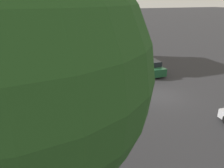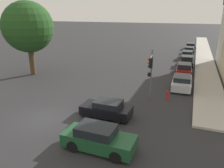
% 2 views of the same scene
% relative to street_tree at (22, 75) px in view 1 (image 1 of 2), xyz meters
% --- Properties ---
extents(ground_plane, '(300.00, 300.00, 0.00)m').
position_rel_street_tree_xyz_m(ground_plane, '(9.22, -10.04, -6.08)').
color(ground_plane, '#28282B').
extents(street_tree, '(6.30, 6.30, 9.25)m').
position_rel_street_tree_xyz_m(street_tree, '(0.00, 0.00, 0.00)').
color(street_tree, '#4C3823').
rests_on(street_tree, ground_plane).
extents(traffic_signal, '(0.64, 1.67, 4.81)m').
position_rel_street_tree_xyz_m(traffic_signal, '(16.19, -3.84, -2.97)').
color(traffic_signal, '#515456').
rests_on(traffic_signal, ground_plane).
extents(crossing_car_0, '(4.42, 1.90, 1.53)m').
position_rel_street_tree_xyz_m(crossing_car_0, '(14.80, -12.14, -5.35)').
color(crossing_car_0, '#194728').
rests_on(crossing_car_0, ground_plane).
extents(crossing_car_2, '(3.98, 1.93, 1.34)m').
position_rel_street_tree_xyz_m(crossing_car_2, '(13.65, -7.91, -5.43)').
color(crossing_car_2, black).
rests_on(crossing_car_2, ground_plane).
extents(parked_car_0, '(2.11, 4.50, 1.44)m').
position_rel_street_tree_xyz_m(parked_car_0, '(18.76, 1.13, -5.38)').
color(parked_car_0, '#B7B7BC').
rests_on(parked_car_0, ground_plane).
extents(fire_hydrant, '(0.22, 0.22, 0.92)m').
position_rel_street_tree_xyz_m(fire_hydrant, '(17.73, -2.84, -5.59)').
color(fire_hydrant, red).
rests_on(fire_hydrant, ground_plane).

